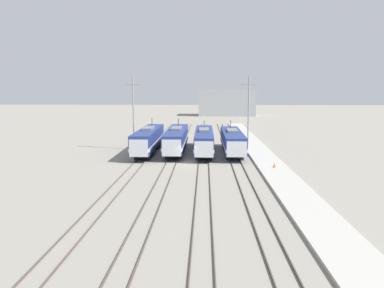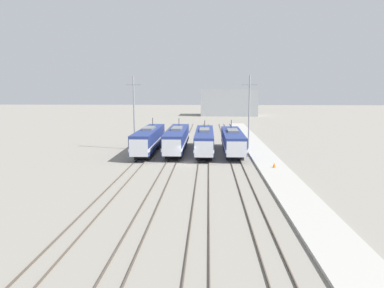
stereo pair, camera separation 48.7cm
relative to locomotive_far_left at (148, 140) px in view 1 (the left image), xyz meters
The scene contains 14 objects.
ground_plane 10.99m from the locomotive_far_left, 50.28° to the right, with size 400.00×400.00×0.00m, color gray.
rail_pair_far_left 8.54m from the locomotive_far_left, 90.00° to the right, with size 1.51×120.00×0.15m.
rail_pair_center_left 9.70m from the locomotive_far_left, 61.02° to the right, with size 1.51×120.00×0.15m.
rail_pair_center_right 12.54m from the locomotive_far_left, 42.07° to the right, with size 1.51×120.00×0.15m.
rail_pair_far_right 16.20m from the locomotive_far_left, 31.04° to the right, with size 1.51×120.00×0.15m.
locomotive_far_left is the anchor object (origin of this frame).
locomotive_center_left 4.65m from the locomotive_far_left, ahead, with size 3.01×19.59×5.28m.
locomotive_center_right 9.18m from the locomotive_far_left, ahead, with size 2.92×19.44×4.99m.
locomotive_far_right 13.78m from the locomotive_far_left, ahead, with size 3.10×17.89×5.13m.
catenary_tower_left 6.41m from the locomotive_far_left, 131.40° to the left, with size 2.60×0.25×12.66m.
catenary_tower_right 17.66m from the locomotive_far_left, 11.45° to the left, with size 2.60×0.25×12.66m.
platform 20.19m from the locomotive_far_left, 24.37° to the right, with size 4.00×120.00×0.28m.
traffic_cone 22.22m from the locomotive_far_left, 33.83° to the right, with size 0.40×0.40×0.65m.
depot_building 92.31m from the locomotive_far_left, 78.82° to the left, with size 21.99×13.70×10.18m.
Camera 1 is at (2.39, -52.25, 10.36)m, focal length 35.00 mm.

